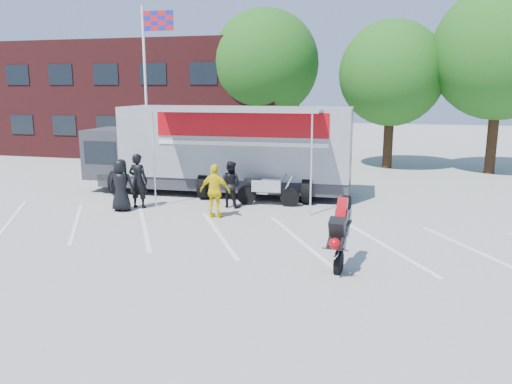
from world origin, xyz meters
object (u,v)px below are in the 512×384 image
at_px(flagpole, 150,70).
at_px(transporter_truck, 225,194).
at_px(tree_left, 265,64).
at_px(tree_mid, 392,74).
at_px(parked_motorcycle, 268,205).
at_px(tree_right, 500,53).
at_px(stunt_bike_rider, 343,264).
at_px(spectator_leather_a, 121,185).
at_px(spectator_hivis, 215,191).
at_px(spectator_leather_b, 138,181).
at_px(spectator_leather_c, 231,184).

distance_m(flagpole, transporter_truck, 7.86).
bearing_deg(tree_left, tree_mid, -8.13).
bearing_deg(parked_motorcycle, tree_right, -47.18).
bearing_deg(transporter_truck, tree_mid, 51.42).
xyz_separation_m(tree_mid, tree_right, (5.00, -0.50, 0.93)).
xyz_separation_m(parked_motorcycle, stunt_bike_rider, (3.20, -5.62, 0.00)).
bearing_deg(spectator_leather_a, transporter_truck, -134.06).
xyz_separation_m(stunt_bike_rider, spectator_hivis, (-4.49, 3.48, 0.90)).
bearing_deg(tree_right, spectator_leather_a, -140.00).
bearing_deg(tree_right, spectator_hivis, -131.64).
height_order(spectator_leather_b, spectator_leather_c, spectator_leather_b).
bearing_deg(parked_motorcycle, spectator_leather_b, 105.04).
height_order(flagpole, spectator_leather_c, flagpole).
distance_m(spectator_leather_a, spectator_hivis, 3.48).
bearing_deg(spectator_leather_a, tree_mid, -135.14).
bearing_deg(tree_mid, parked_motorcycle, -112.44).
distance_m(transporter_truck, spectator_hivis, 3.95).
distance_m(stunt_bike_rider, spectator_hivis, 5.75).
xyz_separation_m(tree_left, tree_mid, (7.00, -1.00, -0.62)).
bearing_deg(tree_left, tree_right, -7.13).
relative_size(tree_left, tree_mid, 1.13).
distance_m(tree_left, spectator_leather_b, 13.54).
distance_m(stunt_bike_rider, spectator_leather_b, 8.71).
distance_m(flagpole, tree_right, 16.88).
relative_size(tree_left, parked_motorcycle, 3.68).
height_order(tree_right, spectator_leather_a, tree_right).
xyz_separation_m(stunt_bike_rider, spectator_leather_c, (-4.45, 5.05, 0.84)).
xyz_separation_m(flagpole, tree_left, (4.24, 6.00, 0.51)).
height_order(flagpole, spectator_leather_b, flagpole).
relative_size(flagpole, transporter_truck, 0.73).
xyz_separation_m(spectator_leather_c, spectator_hivis, (-0.04, -1.56, 0.06)).
relative_size(transporter_truck, spectator_leather_a, 6.02).
xyz_separation_m(spectator_leather_a, spectator_leather_c, (3.52, 1.49, -0.08)).
bearing_deg(tree_right, tree_mid, 174.29).
relative_size(tree_left, stunt_bike_rider, 4.52).
bearing_deg(spectator_leather_a, tree_left, -107.31).
bearing_deg(flagpole, spectator_hivis, -51.65).
height_order(parked_motorcycle, spectator_leather_c, spectator_leather_c).
relative_size(tree_mid, transporter_truck, 0.70).
relative_size(spectator_leather_b, spectator_hivis, 1.09).
height_order(tree_mid, spectator_leather_a, tree_mid).
relative_size(stunt_bike_rider, spectator_leather_a, 1.05).
bearing_deg(tree_mid, transporter_truck, -126.72).
bearing_deg(transporter_truck, spectator_leather_a, -127.05).
xyz_separation_m(tree_mid, spectator_leather_a, (-8.96, -12.21, -4.03)).
height_order(stunt_bike_rider, spectator_leather_c, spectator_leather_c).
bearing_deg(tree_mid, tree_left, 171.87).
relative_size(stunt_bike_rider, spectator_hivis, 1.07).
bearing_deg(spectator_leather_a, spectator_leather_c, -165.92).
distance_m(tree_right, spectator_hivis, 16.54).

